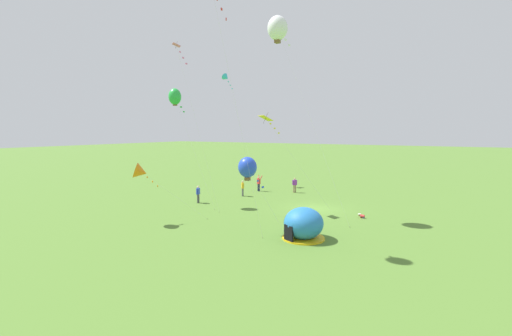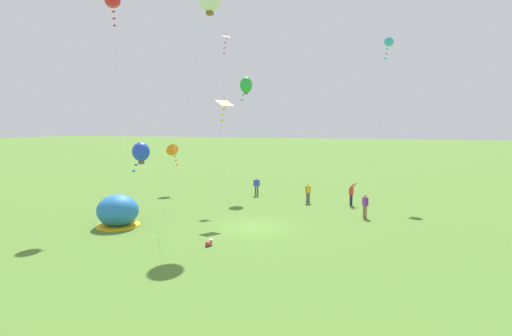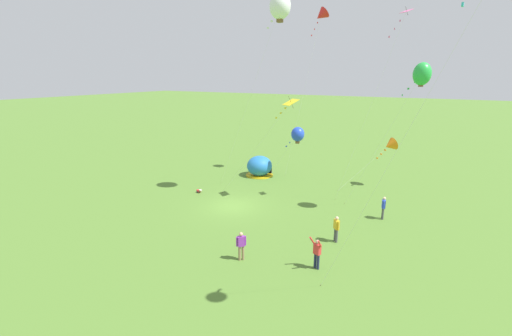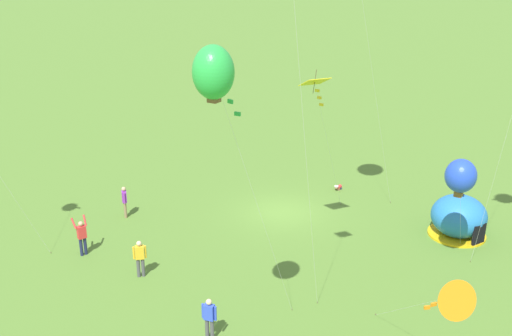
% 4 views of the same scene
% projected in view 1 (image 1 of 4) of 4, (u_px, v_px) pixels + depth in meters
% --- Properties ---
extents(ground_plane, '(300.00, 300.00, 0.00)m').
position_uv_depth(ground_plane, '(315.00, 209.00, 31.31)').
color(ground_plane, '#517A2D').
extents(popup_tent, '(2.81, 2.81, 2.10)m').
position_uv_depth(popup_tent, '(303.00, 224.00, 22.57)').
color(popup_tent, '#2672BF').
rests_on(popup_tent, ground).
extents(toddler_crawling, '(0.31, 0.55, 0.32)m').
position_uv_depth(toddler_crawling, '(361.00, 216.00, 28.06)').
color(toddler_crawling, red).
rests_on(toddler_crawling, ground).
extents(person_far_back, '(0.58, 0.31, 1.72)m').
position_uv_depth(person_far_back, '(198.00, 193.00, 33.81)').
color(person_far_back, '#4C4C51').
rests_on(person_far_back, ground).
extents(person_near_tent, '(0.45, 0.44, 1.72)m').
position_uv_depth(person_near_tent, '(295.00, 184.00, 39.47)').
color(person_near_tent, '#8C7251').
rests_on(person_near_tent, ground).
extents(person_flying_kite, '(0.61, 0.71, 1.89)m').
position_uv_depth(person_flying_kite, '(259.00, 183.00, 40.40)').
color(person_flying_kite, '#1E2347').
rests_on(person_flying_kite, ground).
extents(person_watching_sky, '(0.45, 0.44, 1.72)m').
position_uv_depth(person_watching_sky, '(243.00, 187.00, 37.31)').
color(person_watching_sky, '#4C4C51').
rests_on(person_watching_sky, ground).
extents(kite_cyan, '(1.68, 6.15, 14.54)m').
position_uv_depth(kite_cyan, '(226.00, 78.00, 44.25)').
color(kite_cyan, silver).
rests_on(kite_cyan, ground).
extents(kite_pink, '(1.02, 4.50, 14.87)m').
position_uv_depth(kite_pink, '(179.00, 54.00, 29.77)').
color(kite_pink, silver).
rests_on(kite_pink, ground).
extents(kite_green, '(1.19, 5.22, 11.09)m').
position_uv_depth(kite_green, '(175.00, 97.00, 32.20)').
color(kite_green, silver).
rests_on(kite_green, ground).
extents(kite_yellow, '(1.82, 6.70, 8.68)m').
position_uv_depth(kite_yellow, '(268.00, 121.00, 29.15)').
color(kite_yellow, silver).
rests_on(kite_yellow, ground).
extents(kite_orange, '(4.30, 4.51, 4.72)m').
position_uv_depth(kite_orange, '(141.00, 172.00, 26.04)').
color(kite_orange, silver).
rests_on(kite_orange, ground).
extents(kite_blue, '(1.30, 3.63, 5.34)m').
position_uv_depth(kite_blue, '(247.00, 167.00, 23.52)').
color(kite_blue, silver).
rests_on(kite_blue, ground).
extents(kite_white, '(1.63, 7.21, 16.26)m').
position_uv_depth(kite_white, '(278.00, 28.00, 27.33)').
color(kite_white, silver).
rests_on(kite_white, ground).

